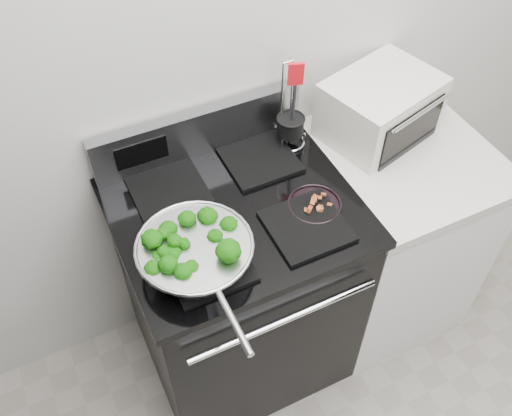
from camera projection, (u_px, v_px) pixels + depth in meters
back_wall at (273, 26)px, 1.85m from camera, size 4.00×0.02×2.70m
gas_range at (238, 287)px, 2.21m from camera, size 0.79×0.69×1.13m
counter at (385, 232)px, 2.42m from camera, size 0.62×0.68×0.92m
skillet at (195, 252)px, 1.67m from camera, size 0.35×0.56×0.08m
broccoli_pile at (195, 248)px, 1.66m from camera, size 0.28×0.28×0.10m
bacon_plate at (315, 203)px, 1.85m from camera, size 0.18×0.18×0.04m
utensil_holder at (290, 130)px, 2.02m from camera, size 0.11×0.11×0.35m
toaster_oven at (380, 108)px, 2.07m from camera, size 0.46×0.39×0.23m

